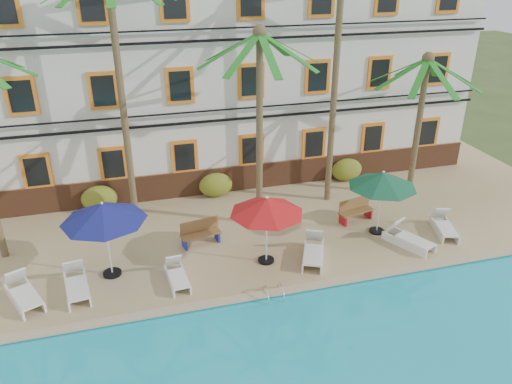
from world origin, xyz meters
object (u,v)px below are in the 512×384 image
object	(u,v)px
palm_d	(337,51)
lounger_e	(408,238)
umbrella_blue	(103,213)
pool_ladder	(273,295)
umbrella_green	(383,180)
bench_left	(200,232)
lounger_a	(23,293)
palm_b	(118,68)
lounger_b	(76,284)
bench_right	(355,210)
umbrella_red	(267,206)
lounger_d	(313,251)
lounger_c	(177,275)
palm_c	(260,103)
lounger_f	(444,226)
palm_e	(421,104)

from	to	relation	value
palm_d	lounger_e	bearing A→B (deg)	-72.75
umbrella_blue	pool_ladder	distance (m)	6.05
umbrella_green	bench_left	size ratio (longest dim) A/B	1.67
palm_d	umbrella_green	distance (m)	5.36
lounger_a	umbrella_green	bearing A→B (deg)	4.09
palm_b	lounger_b	world-z (taller)	palm_b
lounger_e	bench_right	world-z (taller)	bench_right
palm_b	umbrella_red	world-z (taller)	palm_b
lounger_d	pool_ladder	distance (m)	2.63
umbrella_blue	lounger_d	size ratio (longest dim) A/B	1.35
bench_left	umbrella_red	bearing A→B (deg)	-42.13
palm_d	lounger_c	world-z (taller)	palm_d
palm_c	umbrella_green	distance (m)	5.41
umbrella_blue	bench_right	xyz separation A→B (m)	(9.62, 1.29, -1.90)
palm_c	lounger_b	world-z (taller)	palm_c
umbrella_red	lounger_c	bearing A→B (deg)	-173.37
palm_b	lounger_e	size ratio (longest dim) A/B	4.83
palm_d	lounger_b	xyz separation A→B (m)	(-10.41, -4.07, -6.15)
umbrella_red	bench_right	bearing A→B (deg)	23.94
lounger_d	bench_left	distance (m)	4.27
umbrella_red	lounger_d	xyz separation A→B (m)	(1.67, -0.28, -1.89)
pool_ladder	palm_d	bearing A→B (deg)	53.78
lounger_e	lounger_f	distance (m)	1.92
lounger_c	bench_left	size ratio (longest dim) A/B	1.09
palm_b	pool_ladder	distance (m)	9.70
umbrella_green	lounger_e	world-z (taller)	umbrella_green
palm_e	lounger_a	distance (m)	16.62
lounger_a	bench_left	size ratio (longest dim) A/B	1.31
lounger_b	lounger_e	distance (m)	11.78
palm_b	bench_right	world-z (taller)	palm_b
lounger_a	lounger_c	bearing A→B (deg)	-3.24
lounger_b	bench_right	size ratio (longest dim) A/B	1.27
palm_b	palm_e	world-z (taller)	palm_b
umbrella_green	lounger_c	world-z (taller)	umbrella_green
bench_right	pool_ladder	bearing A→B (deg)	-140.40
lounger_c	bench_right	xyz separation A→B (m)	(7.54, 2.30, 0.22)
umbrella_red	palm_b	bearing A→B (deg)	133.75
palm_e	lounger_d	xyz separation A→B (m)	(-6.14, -3.79, -3.86)
palm_d	lounger_b	world-z (taller)	palm_d
palm_c	bench_right	bearing A→B (deg)	-12.37
palm_c	pool_ladder	world-z (taller)	palm_c
lounger_b	pool_ladder	xyz separation A→B (m)	(6.03, -1.91, -0.29)
lounger_f	lounger_e	bearing A→B (deg)	-166.25
umbrella_red	umbrella_green	bearing A→B (deg)	9.60
lounger_d	bench_right	world-z (taller)	bench_right
palm_c	lounger_f	xyz separation A→B (m)	(6.73, -2.68, -4.69)
umbrella_green	lounger_a	world-z (taller)	umbrella_green
lounger_a	lounger_b	world-z (taller)	lounger_a
palm_d	lounger_a	xyz separation A→B (m)	(-11.99, -4.13, -6.15)
lounger_c	pool_ladder	xyz separation A→B (m)	(2.86, -1.58, -0.25)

